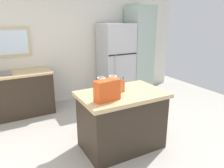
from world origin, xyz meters
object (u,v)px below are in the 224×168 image
at_px(tall_cabinet, 139,51).
at_px(shopping_bag, 107,90).
at_px(bottle, 123,85).
at_px(refrigerator, 116,61).
at_px(kitchen_island, 122,120).
at_px(small_box, 108,87).

xyz_separation_m(tall_cabinet, shopping_bag, (-2.03, -2.15, -0.07)).
bearing_deg(tall_cabinet, bottle, -130.47).
distance_m(refrigerator, shopping_bag, 2.55).
distance_m(kitchen_island, shopping_bag, 0.68).
distance_m(refrigerator, tall_cabinet, 0.70).
xyz_separation_m(kitchen_island, tall_cabinet, (1.70, 1.98, 0.65)).
height_order(refrigerator, small_box, refrigerator).
bearing_deg(bottle, small_box, 133.05).
relative_size(small_box, bottle, 0.54).
relative_size(kitchen_island, refrigerator, 0.70).
bearing_deg(kitchen_island, shopping_bag, -152.70).
xyz_separation_m(refrigerator, small_box, (-1.15, -1.78, 0.03)).
xyz_separation_m(tall_cabinet, bottle, (-1.66, -1.95, -0.11)).
relative_size(kitchen_island, shopping_bag, 3.51).
bearing_deg(small_box, refrigerator, 57.14).
distance_m(kitchen_island, tall_cabinet, 2.69).
relative_size(kitchen_island, tall_cabinet, 0.57).
bearing_deg(shopping_bag, refrigerator, 57.77).
bearing_deg(kitchen_island, tall_cabinet, 49.40).
bearing_deg(tall_cabinet, kitchen_island, -130.60).
bearing_deg(bottle, refrigerator, 63.04).
height_order(tall_cabinet, small_box, tall_cabinet).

